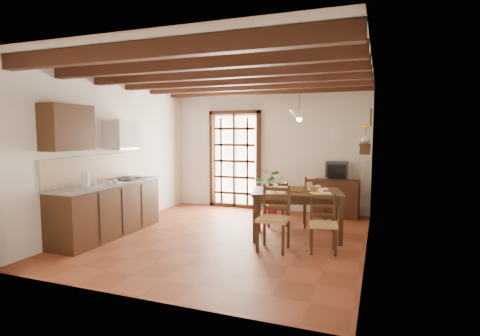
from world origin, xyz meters
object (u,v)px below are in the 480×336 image
at_px(kitchen_counter, 108,208).
at_px(chair_far_left, 276,212).
at_px(chair_near_left, 274,230).
at_px(pendant_lamp, 299,114).
at_px(sideboard, 336,198).
at_px(crt_tv, 337,171).
at_px(chair_far_right, 315,211).
at_px(chair_near_right, 323,234).
at_px(potted_plant, 270,188).
at_px(dining_table, 297,197).

height_order(kitchen_counter, chair_far_left, kitchen_counter).
relative_size(chair_near_left, pendant_lamp, 1.15).
xyz_separation_m(sideboard, crt_tv, (0.00, -0.01, 0.58)).
distance_m(chair_far_right, pendant_lamp, 1.92).
distance_m(chair_near_right, pendant_lamp, 2.03).
bearing_deg(chair_near_right, pendant_lamp, 113.92).
height_order(kitchen_counter, chair_far_right, kitchen_counter).
distance_m(chair_far_left, sideboard, 1.52).
distance_m(chair_near_right, sideboard, 2.44).
bearing_deg(sideboard, chair_near_right, -86.34).
relative_size(crt_tv, potted_plant, 0.23).
xyz_separation_m(potted_plant, pendant_lamp, (0.92, -1.48, 1.51)).
xyz_separation_m(sideboard, potted_plant, (-1.38, -0.22, 0.18)).
relative_size(kitchen_counter, chair_near_left, 2.31).
bearing_deg(chair_near_right, dining_table, 117.92).
bearing_deg(potted_plant, crt_tv, 8.68).
height_order(potted_plant, pendant_lamp, pendant_lamp).
distance_m(dining_table, chair_near_left, 0.92).
xyz_separation_m(kitchen_counter, potted_plant, (2.14, 2.61, 0.10)).
height_order(chair_near_right, crt_tv, crt_tv).
xyz_separation_m(kitchen_counter, crt_tv, (3.53, 2.82, 0.50)).
bearing_deg(pendant_lamp, kitchen_counter, -159.79).
xyz_separation_m(kitchen_counter, chair_far_right, (3.25, 1.84, -0.17)).
xyz_separation_m(chair_near_left, sideboard, (0.64, 2.61, 0.09)).
xyz_separation_m(dining_table, chair_far_left, (-0.53, 0.65, -0.43)).
height_order(chair_near_left, chair_far_left, chair_near_left).
distance_m(kitchen_counter, chair_far_left, 3.05).
distance_m(chair_near_right, chair_far_left, 1.67).
relative_size(chair_near_left, potted_plant, 0.47).
relative_size(dining_table, sideboard, 1.79).
bearing_deg(chair_near_left, pendant_lamp, 78.67).
bearing_deg(kitchen_counter, chair_near_right, 6.10).
relative_size(chair_far_left, sideboard, 0.93).
xyz_separation_m(dining_table, chair_far_right, (0.18, 0.82, -0.39)).
bearing_deg(kitchen_counter, chair_near_left, 4.22).
bearing_deg(chair_far_left, kitchen_counter, 5.78).
bearing_deg(pendant_lamp, chair_far_left, 134.25).
height_order(crt_tv, potted_plant, potted_plant).
xyz_separation_m(crt_tv, pendant_lamp, (-0.46, -1.69, 1.10)).
relative_size(kitchen_counter, dining_table, 1.36).
distance_m(chair_far_right, sideboard, 1.02).
bearing_deg(potted_plant, dining_table, -59.67).
bearing_deg(sideboard, kitchen_counter, -139.40).
bearing_deg(chair_near_right, chair_near_left, -178.22).
xyz_separation_m(chair_far_right, pendant_lamp, (-0.18, -0.72, 1.78)).
distance_m(chair_near_left, potted_plant, 2.52).
relative_size(kitchen_counter, pendant_lamp, 2.66).
bearing_deg(chair_near_right, kitchen_counter, 174.32).
xyz_separation_m(chair_far_left, crt_tv, (0.99, 1.14, 0.71)).
xyz_separation_m(chair_far_right, sideboard, (0.28, 0.98, 0.09)).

